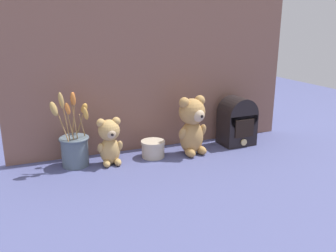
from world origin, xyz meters
TOP-DOWN VIEW (x-y plane):
  - ground_plane at (0.00, 0.00)m, footprint 4.00×4.00m
  - backdrop_wall at (0.00, 0.17)m, footprint 1.33×0.02m
  - teddy_bear_large at (0.11, 0.01)m, footprint 0.15×0.13m
  - teddy_bear_medium at (-0.26, 0.03)m, footprint 0.11×0.10m
  - flower_vase at (-0.40, 0.06)m, footprint 0.17×0.14m
  - vintage_radio at (0.37, 0.05)m, footprint 0.16×0.13m
  - decorative_tin_tall at (-0.06, 0.04)m, footprint 0.11×0.11m

SIDE VIEW (x-z plane):
  - ground_plane at x=0.00m, z-range 0.00..0.00m
  - decorative_tin_tall at x=-0.06m, z-range 0.00..0.07m
  - flower_vase at x=-0.40m, z-range -0.07..0.25m
  - teddy_bear_medium at x=-0.26m, z-range 0.00..0.20m
  - vintage_radio at x=0.37m, z-range 0.00..0.23m
  - teddy_bear_large at x=0.11m, z-range 0.01..0.27m
  - backdrop_wall at x=0.00m, z-range 0.00..0.79m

